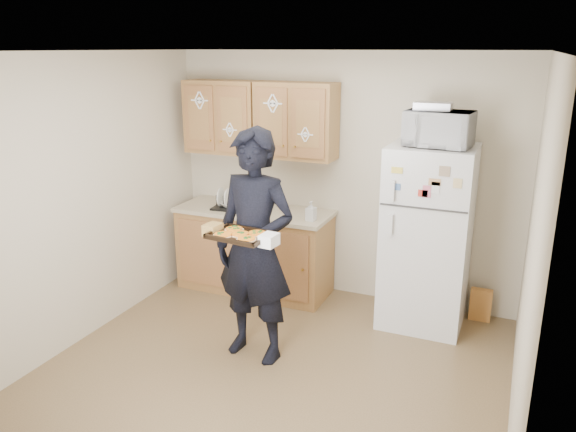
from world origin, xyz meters
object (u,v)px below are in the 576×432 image
Objects in this scene: dish_rack at (230,202)px; microwave at (439,129)px; person at (255,247)px; refrigerator at (427,237)px; baking_tray at (240,236)px.

microwave is at bearing -0.71° from dish_rack.
dish_rack is at bearing 132.40° from person.
dish_rack is (-2.07, 0.03, -0.88)m from microwave.
refrigerator is 0.88× the size of person.
baking_tray is (-1.16, -1.46, 0.31)m from refrigerator.
baking_tray reaches higher than dish_rack.
baking_tray is 1.69m from dish_rack.
baking_tray is 1.97m from microwave.
person is 1.87m from microwave.
refrigerator is 2.04m from dish_rack.
refrigerator is at bearing 49.97° from person.
microwave reaches higher than person.
microwave is at bearing 47.83° from person.
microwave is 2.25m from dish_rack.
person is 3.49× the size of microwave.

